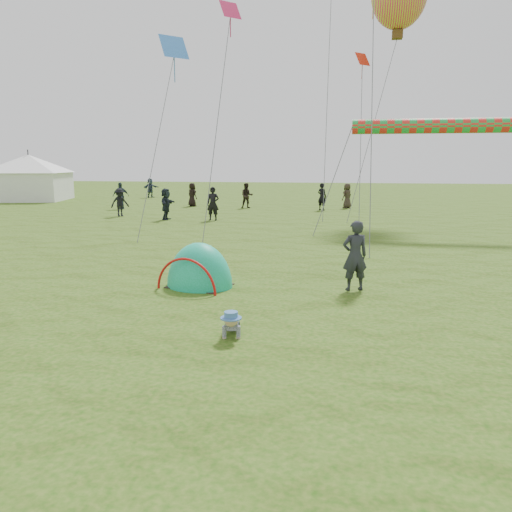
% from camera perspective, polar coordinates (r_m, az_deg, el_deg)
% --- Properties ---
extents(ground, '(140.00, 140.00, 0.00)m').
position_cam_1_polar(ground, '(9.33, 2.24, -8.54)').
color(ground, '#1B4C0B').
extents(crawling_toddler, '(0.59, 0.76, 0.52)m').
position_cam_1_polar(crawling_toddler, '(8.98, -2.81, -7.54)').
color(crawling_toddler, black).
rests_on(crawling_toddler, ground).
extents(popup_tent, '(2.02, 1.81, 2.22)m').
position_cam_1_polar(popup_tent, '(12.66, -6.44, -3.43)').
color(popup_tent, '#06A455').
rests_on(popup_tent, ground).
extents(standing_adult, '(0.72, 0.59, 1.71)m').
position_cam_1_polar(standing_adult, '(12.25, 11.23, 0.04)').
color(standing_adult, '#24262D').
rests_on(standing_adult, ground).
extents(event_marquee, '(7.02, 7.02, 3.98)m').
position_cam_1_polar(event_marquee, '(45.35, -24.44, 8.33)').
color(event_marquee, white).
rests_on(event_marquee, ground).
extents(crowd_person_0, '(0.77, 0.71, 1.76)m').
position_cam_1_polar(crowd_person_0, '(32.93, 7.55, 6.74)').
color(crowd_person_0, black).
rests_on(crowd_person_0, ground).
extents(crowd_person_1, '(0.96, 0.82, 1.70)m').
position_cam_1_polar(crowd_person_1, '(34.15, -1.05, 6.91)').
color(crowd_person_1, black).
rests_on(crowd_person_1, ground).
extents(crowd_person_3, '(1.18, 1.12, 1.60)m').
position_cam_1_polar(crowd_person_3, '(29.96, -15.30, 5.92)').
color(crowd_person_3, black).
rests_on(crowd_person_3, ground).
extents(crowd_person_4, '(0.93, 0.97, 1.68)m').
position_cam_1_polar(crowd_person_4, '(34.81, 10.38, 6.79)').
color(crowd_person_4, '#32281F').
rests_on(crowd_person_4, ground).
extents(crowd_person_5, '(1.24, 1.61, 1.70)m').
position_cam_1_polar(crowd_person_5, '(45.61, -11.98, 7.62)').
color(crowd_person_5, '#2D3C4B').
rests_on(crowd_person_5, ground).
extents(crowd_person_6, '(0.66, 0.44, 1.80)m').
position_cam_1_polar(crowd_person_6, '(26.90, -4.94, 5.97)').
color(crowd_person_6, black).
rests_on(crowd_person_6, ground).
extents(crowd_person_8, '(1.12, 0.78, 1.77)m').
position_cam_1_polar(crowd_person_8, '(34.63, -15.19, 6.65)').
color(crowd_person_8, '#283641').
rests_on(crowd_person_8, ground).
extents(crowd_person_10, '(0.96, 0.89, 1.65)m').
position_cam_1_polar(crowd_person_10, '(35.89, -7.31, 6.97)').
color(crowd_person_10, black).
rests_on(crowd_person_10, ground).
extents(crowd_person_11, '(0.51, 1.58, 1.70)m').
position_cam_1_polar(crowd_person_11, '(27.59, -10.24, 5.86)').
color(crowd_person_11, black).
rests_on(crowd_person_11, ground).
extents(rainbow_tube_kite, '(6.66, 0.64, 0.64)m').
position_cam_1_polar(rainbow_tube_kite, '(23.37, 19.37, 13.85)').
color(rainbow_tube_kite, red).
extents(diamond_kite_4, '(1.31, 1.31, 1.07)m').
position_cam_1_polar(diamond_kite_4, '(24.81, -9.37, 22.53)').
color(diamond_kite_4, blue).
extents(diamond_kite_6, '(0.93, 0.93, 0.76)m').
position_cam_1_polar(diamond_kite_6, '(23.72, -2.96, 26.30)').
color(diamond_kite_6, '#C60F46').
extents(diamond_kite_7, '(0.85, 0.85, 0.70)m').
position_cam_1_polar(diamond_kite_7, '(29.16, 12.08, 21.15)').
color(diamond_kite_7, red).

